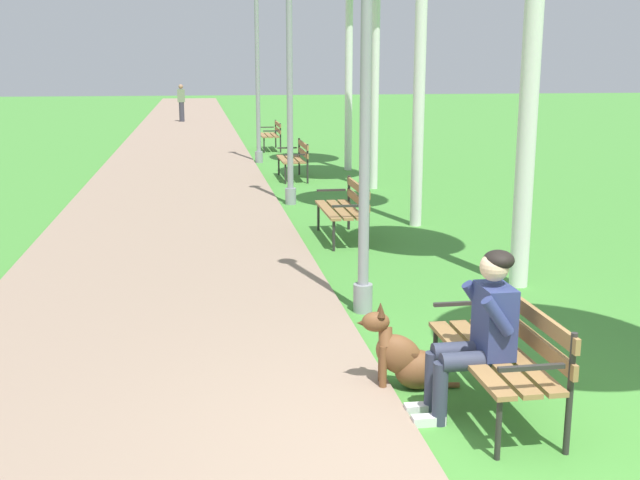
{
  "coord_description": "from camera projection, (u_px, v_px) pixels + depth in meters",
  "views": [
    {
      "loc": [
        -1.67,
        -4.43,
        2.54
      ],
      "look_at": [
        -0.55,
        2.66,
        0.9
      ],
      "focal_mm": 43.57,
      "sensor_mm": 36.0,
      "label": 1
    }
  ],
  "objects": [
    {
      "name": "person_seated_on_near_bench",
      "position": [
        480.0,
        328.0,
        5.59
      ],
      "size": [
        0.74,
        0.49,
        1.25
      ],
      "color": "#33384C",
      "rests_on": "ground"
    },
    {
      "name": "park_bench_mid",
      "position": [
        346.0,
        205.0,
        11.34
      ],
      "size": [
        0.55,
        1.5,
        0.85
      ],
      "color": "olive",
      "rests_on": "ground"
    },
    {
      "name": "park_bench_near",
      "position": [
        504.0,
        346.0,
        5.69
      ],
      "size": [
        0.55,
        1.5,
        0.85
      ],
      "color": "olive",
      "rests_on": "ground"
    },
    {
      "name": "lamp_post_far",
      "position": [
        257.0,
        67.0,
        19.73
      ],
      "size": [
        0.24,
        0.24,
        4.76
      ],
      "color": "gray",
      "rests_on": "ground"
    },
    {
      "name": "park_bench_far",
      "position": [
        295.0,
        156.0,
        17.31
      ],
      "size": [
        0.55,
        1.5,
        0.85
      ],
      "color": "olive",
      "rests_on": "ground"
    },
    {
      "name": "lamp_post_near",
      "position": [
        366.0,
        88.0,
        7.61
      ],
      "size": [
        0.24,
        0.24,
        4.45
      ],
      "color": "gray",
      "rests_on": "ground"
    },
    {
      "name": "lamp_post_mid",
      "position": [
        290.0,
        85.0,
        13.84
      ],
      "size": [
        0.24,
        0.24,
        4.18
      ],
      "color": "gray",
      "rests_on": "ground"
    },
    {
      "name": "paved_path",
      "position": [
        184.0,
        135.0,
        27.87
      ],
      "size": [
        3.82,
        60.0,
        0.04
      ],
      "primitive_type": "cube",
      "color": "gray",
      "rests_on": "ground"
    },
    {
      "name": "pedestrian_distant",
      "position": [
        181.0,
        103.0,
        33.91
      ],
      "size": [
        0.32,
        0.22,
        1.65
      ],
      "color": "#383842",
      "rests_on": "ground"
    },
    {
      "name": "park_bench_furthest",
      "position": [
        272.0,
        133.0,
        23.12
      ],
      "size": [
        0.55,
        1.5,
        0.85
      ],
      "color": "olive",
      "rests_on": "ground"
    },
    {
      "name": "ground_plane",
      "position": [
        465.0,
        460.0,
        5.09
      ],
      "size": [
        120.0,
        120.0,
        0.0
      ],
      "primitive_type": "plane",
      "color": "#478E38"
    },
    {
      "name": "dog_brown",
      "position": [
        405.0,
        358.0,
        6.15
      ],
      "size": [
        0.83,
        0.33,
        0.71
      ],
      "color": "brown",
      "rests_on": "ground"
    }
  ]
}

